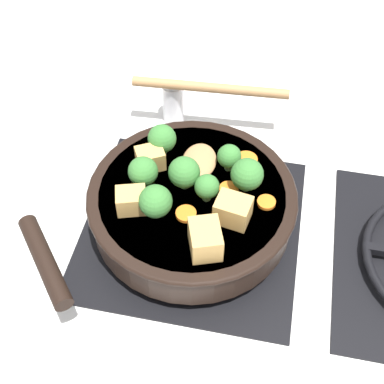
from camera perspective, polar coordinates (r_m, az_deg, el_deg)
name	(u,v)px	position (r m, az deg, el deg)	size (l,w,h in m)	color
ground_plane	(192,228)	(0.78, 0.00, -3.83)	(2.40, 2.40, 0.00)	silver
front_burner_grate	(192,223)	(0.77, 0.00, -3.31)	(0.31, 0.31, 0.03)	black
skillet_pan	(191,204)	(0.74, -0.14, -1.27)	(0.34, 0.36, 0.06)	black
wooden_spoon	(205,116)	(0.81, 1.40, 8.12)	(0.21, 0.25, 0.02)	#A87A4C
tofu_cube_center_large	(233,210)	(0.68, 4.39, -1.94)	(0.04, 0.04, 0.04)	tan
tofu_cube_near_handle	(131,201)	(0.69, -6.48, -0.91)	(0.04, 0.03, 0.03)	tan
tofu_cube_east_chunk	(150,158)	(0.74, -4.47, 3.61)	(0.04, 0.03, 0.03)	tan
tofu_cube_west_chunk	(205,239)	(0.65, 1.42, -5.05)	(0.05, 0.04, 0.04)	tan
broccoli_floret_near_spoon	(143,171)	(0.71, -5.20, 2.29)	(0.04, 0.04, 0.05)	#709956
broccoli_floret_center_top	(156,202)	(0.67, -3.91, -1.02)	(0.04, 0.04, 0.05)	#709956
broccoli_floret_east_rim	(184,172)	(0.71, -0.84, 2.10)	(0.04, 0.04, 0.05)	#709956
broccoli_floret_west_rim	(207,187)	(0.69, 1.61, 0.54)	(0.03, 0.03, 0.04)	#709956
broccoli_floret_north_edge	(247,175)	(0.71, 5.89, 1.86)	(0.04, 0.04, 0.05)	#709956
broccoli_floret_south_cluster	(229,157)	(0.73, 3.99, 3.78)	(0.03, 0.03, 0.04)	#709956
broccoli_floret_mid_floret	(162,139)	(0.75, -3.22, 5.68)	(0.04, 0.04, 0.05)	#709956
carrot_slice_orange_thin	(267,200)	(0.71, 7.98, -0.81)	(0.02, 0.02, 0.01)	orange
carrot_slice_near_center	(246,160)	(0.76, 5.82, 3.43)	(0.03, 0.03, 0.01)	orange
carrot_slice_edge_slice	(187,214)	(0.69, -0.50, -2.36)	(0.03, 0.03, 0.01)	orange
carrot_slice_under_broccoli	(229,189)	(0.72, 3.95, 0.30)	(0.03, 0.03, 0.01)	orange
salt_shaker	(173,100)	(0.91, -2.03, 9.74)	(0.04, 0.04, 0.09)	white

